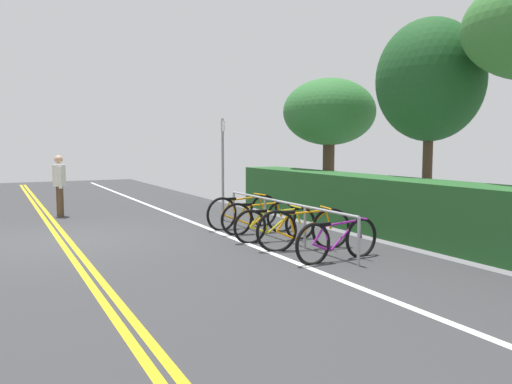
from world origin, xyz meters
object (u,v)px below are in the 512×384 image
Objects in this scene: pedestrian at (59,182)px; tree_near_left at (329,113)px; bicycle_3 at (304,229)px; tree_mid at (430,81)px; bicycle_0 at (243,212)px; bicycle_4 at (338,240)px; bicycle_1 at (259,217)px; bike_rack at (284,211)px; sign_post_near at (223,160)px; bicycle_2 at (275,224)px.

tree_near_left is at bearing 74.12° from pedestrian.
tree_mid is (-0.96, 3.86, 2.87)m from bicycle_3.
bicycle_0 is 1.08× the size of bicycle_4.
bicycle_4 is 8.04m from pedestrian.
bicycle_1 is at bearing -0.08° from bicycle_0.
pedestrian is 0.43× the size of tree_near_left.
bike_rack is 2.94× the size of pedestrian.
bicycle_4 is 0.37× the size of tree_mid.
tree_mid is (5.38, 7.17, 2.34)m from pedestrian.
bicycle_3 reaches higher than bicycle_1.
tree_mid is at bearing 104.01° from bicycle_3.
bicycle_1 is at bearing -102.75° from tree_mid.
sign_post_near is at bearing 53.31° from pedestrian.
tree_near_left is (-3.52, 3.50, 2.13)m from bike_rack.
bicycle_4 is at bearing 1.61° from bicycle_3.
pedestrian is (-3.75, -3.38, 0.53)m from bicycle_0.
bike_rack reaches higher than bicycle_3.
pedestrian is 7.40m from tree_near_left.
sign_post_near reaches higher than pedestrian.
bicycle_2 is at bearing -89.41° from tree_mid.
tree_near_left is at bearing 135.15° from bike_rack.
bicycle_4 is (0.95, 0.03, -0.03)m from bicycle_3.
bicycle_4 is 0.46× the size of tree_near_left.
bicycle_2 is 0.98× the size of bicycle_3.
bicycle_0 is 2.59m from bicycle_3.
bike_rack is 1.87× the size of sign_post_near.
sign_post_near is at bearing -80.47° from tree_near_left.
bicycle_0 is 1.18× the size of pedestrian.
bicycle_4 is 6.84m from tree_near_left.
sign_post_near is at bearing 179.03° from bicycle_4.
tree_mid is (1.63, 3.79, 2.87)m from bicycle_0.
bike_rack reaches higher than bicycle_4.
bike_rack is at bearing 1.29° from bicycle_1.
sign_post_near reaches higher than bicycle_0.
tree_near_left is (-1.79, 3.52, 2.35)m from bicycle_0.
bike_rack is 2.71× the size of bicycle_1.
pedestrian is (-6.35, -3.31, 0.53)m from bicycle_3.
bicycle_2 is 0.93m from bicycle_3.
pedestrian is at bearing -148.20° from bike_rack.
pedestrian is at bearing -155.43° from bicycle_4.
pedestrian is at bearing -149.02° from bicycle_2.
tree_near_left reaches higher than pedestrian.
bike_rack is 0.30m from bicycle_2.
bicycle_3 is 0.71× the size of sign_post_near.
pedestrian reaches higher than bicycle_4.
bicycle_0 reaches higher than bicycle_1.
tree_near_left is 0.80× the size of tree_mid.
pedestrian reaches higher than bicycle_0.
bicycle_0 is 1.05× the size of bicycle_3.
bike_rack is 5.40m from tree_near_left.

